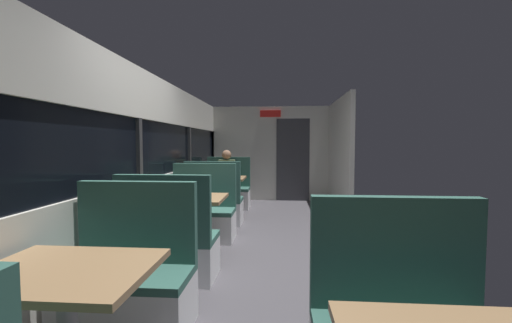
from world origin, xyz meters
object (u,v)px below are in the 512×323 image
at_px(dining_table_mid_window, 188,205).
at_px(bench_mid_window_facing_entry, 202,217).
at_px(bench_far_window_facing_end, 214,205).
at_px(seated_passenger, 227,184).
at_px(bench_far_window_facing_entry, 228,193).
at_px(coffee_cup_primary, 232,175).
at_px(dining_table_far_window, 222,182).
at_px(bench_mid_window_facing_end, 169,248).
at_px(bench_near_window_facing_entry, 129,285).
at_px(dining_table_near_window, 66,287).

height_order(dining_table_mid_window, bench_mid_window_facing_entry, bench_mid_window_facing_entry).
relative_size(bench_far_window_facing_end, seated_passenger, 0.87).
bearing_deg(dining_table_mid_window, bench_far_window_facing_end, 90.00).
relative_size(bench_far_window_facing_entry, coffee_cup_primary, 12.22).
height_order(bench_far_window_facing_end, coffee_cup_primary, bench_far_window_facing_end).
distance_m(dining_table_far_window, bench_far_window_facing_end, 0.77).
xyz_separation_m(bench_mid_window_facing_end, dining_table_far_window, (0.00, 2.97, 0.31)).
height_order(bench_near_window_facing_entry, coffee_cup_primary, bench_near_window_facing_entry).
distance_m(dining_table_far_window, seated_passenger, 0.64).
height_order(dining_table_near_window, bench_mid_window_facing_end, bench_mid_window_facing_end).
distance_m(bench_far_window_facing_entry, seated_passenger, 0.22).
relative_size(bench_far_window_facing_end, bench_far_window_facing_entry, 1.00).
bearing_deg(bench_far_window_facing_end, coffee_cup_primary, 71.40).
xyz_separation_m(bench_mid_window_facing_entry, coffee_cup_primary, (0.22, 1.52, 0.46)).
bearing_deg(dining_table_far_window, bench_far_window_facing_entry, 90.00).
xyz_separation_m(bench_near_window_facing_entry, dining_table_far_window, (0.00, 3.85, 0.31)).
xyz_separation_m(seated_passenger, coffee_cup_primary, (0.22, -0.68, 0.25)).
height_order(dining_table_mid_window, bench_far_window_facing_end, bench_far_window_facing_end).
bearing_deg(bench_mid_window_facing_end, seated_passenger, 90.00).
distance_m(bench_mid_window_facing_end, dining_table_far_window, 2.99).
relative_size(dining_table_near_window, dining_table_far_window, 1.00).
bearing_deg(dining_table_mid_window, dining_table_near_window, -90.00).
bearing_deg(bench_far_window_facing_end, bench_mid_window_facing_entry, -90.00).
bearing_deg(dining_table_far_window, bench_mid_window_facing_entry, -90.00).
bearing_deg(dining_table_mid_window, seated_passenger, 90.00).
xyz_separation_m(dining_table_mid_window, bench_mid_window_facing_end, (0.00, -0.70, -0.31)).
bearing_deg(dining_table_mid_window, coffee_cup_primary, 84.43).
height_order(dining_table_mid_window, bench_mid_window_facing_end, bench_mid_window_facing_end).
distance_m(dining_table_mid_window, bench_far_window_facing_end, 1.61).
relative_size(dining_table_far_window, bench_far_window_facing_end, 0.82).
distance_m(bench_near_window_facing_entry, bench_far_window_facing_end, 3.15).
relative_size(bench_near_window_facing_entry, seated_passenger, 0.87).
relative_size(dining_table_mid_window, bench_far_window_facing_end, 0.82).
distance_m(bench_mid_window_facing_entry, dining_table_far_window, 1.61).
xyz_separation_m(bench_far_window_facing_end, seated_passenger, (0.00, 1.33, 0.21)).
bearing_deg(bench_near_window_facing_entry, coffee_cup_primary, 86.73).
relative_size(bench_mid_window_facing_end, dining_table_far_window, 1.22).
relative_size(dining_table_near_window, dining_table_mid_window, 1.00).
bearing_deg(bench_far_window_facing_end, dining_table_far_window, 90.00).
bearing_deg(bench_mid_window_facing_end, coffee_cup_primary, 85.76).
height_order(bench_near_window_facing_entry, bench_far_window_facing_entry, same).
bearing_deg(bench_near_window_facing_entry, dining_table_near_window, -90.00).
height_order(dining_table_mid_window, dining_table_far_window, same).
distance_m(bench_near_window_facing_entry, bench_mid_window_facing_end, 0.88).
xyz_separation_m(dining_table_mid_window, bench_far_window_facing_end, (0.00, 1.58, -0.31)).
distance_m(bench_mid_window_facing_entry, seated_passenger, 2.21).
xyz_separation_m(dining_table_far_window, coffee_cup_primary, (0.22, -0.06, 0.15)).
height_order(bench_mid_window_facing_end, coffee_cup_primary, bench_mid_window_facing_end).
relative_size(dining_table_mid_window, bench_mid_window_facing_entry, 0.82).
relative_size(bench_near_window_facing_entry, dining_table_mid_window, 1.22).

